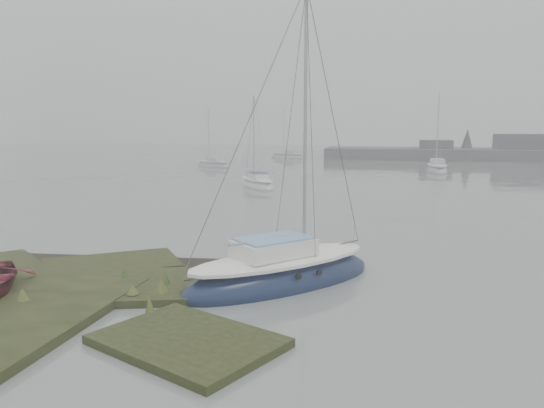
% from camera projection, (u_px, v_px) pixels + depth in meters
% --- Properties ---
extents(ground, '(160.00, 160.00, 0.00)m').
position_uv_depth(ground, '(331.00, 183.00, 40.16)').
color(ground, slate).
rests_on(ground, ground).
extents(sailboat_main, '(5.65, 5.93, 8.70)m').
position_uv_depth(sailboat_main, '(281.00, 275.00, 14.65)').
color(sailboat_main, '#121C37').
rests_on(sailboat_main, ground).
extents(sailboat_white, '(4.16, 4.99, 6.99)m').
position_uv_depth(sailboat_white, '(257.00, 184.00, 37.59)').
color(sailboat_white, silver).
rests_on(sailboat_white, ground).
extents(sailboat_far_a, '(4.88, 3.67, 6.67)m').
position_uv_depth(sailboat_far_a, '(213.00, 165.00, 56.24)').
color(sailboat_far_a, '#AEB3B8').
rests_on(sailboat_far_a, ground).
extents(sailboat_far_b, '(1.99, 5.72, 8.01)m').
position_uv_depth(sailboat_far_b, '(437.00, 169.00, 50.05)').
color(sailboat_far_b, '#B4B9BE').
rests_on(sailboat_far_b, ground).
extents(sailboat_far_c, '(5.35, 3.21, 7.18)m').
position_uv_depth(sailboat_far_c, '(288.00, 156.00, 71.07)').
color(sailboat_far_c, silver).
rests_on(sailboat_far_c, ground).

